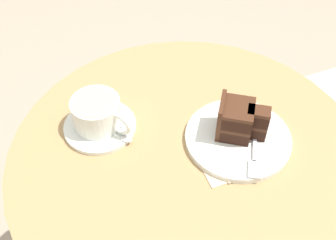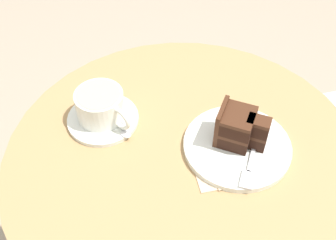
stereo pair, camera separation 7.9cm
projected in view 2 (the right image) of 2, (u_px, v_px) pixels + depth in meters
cafe_table at (183, 192)px, 0.89m from camera, size 0.68×0.68×0.75m
saucer at (103, 119)px, 0.84m from camera, size 0.14×0.14×0.01m
coffee_cup at (101, 105)px, 0.82m from camera, size 0.13×0.09×0.06m
teaspoon at (124, 123)px, 0.82m from camera, size 0.09×0.07×0.00m
cake_plate at (237, 146)px, 0.79m from camera, size 0.20×0.20×0.01m
cake_slice at (238, 128)px, 0.77m from camera, size 0.10×0.08×0.08m
fork at (251, 163)px, 0.75m from camera, size 0.08×0.15×0.00m
napkin at (230, 156)px, 0.78m from camera, size 0.19×0.19×0.00m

